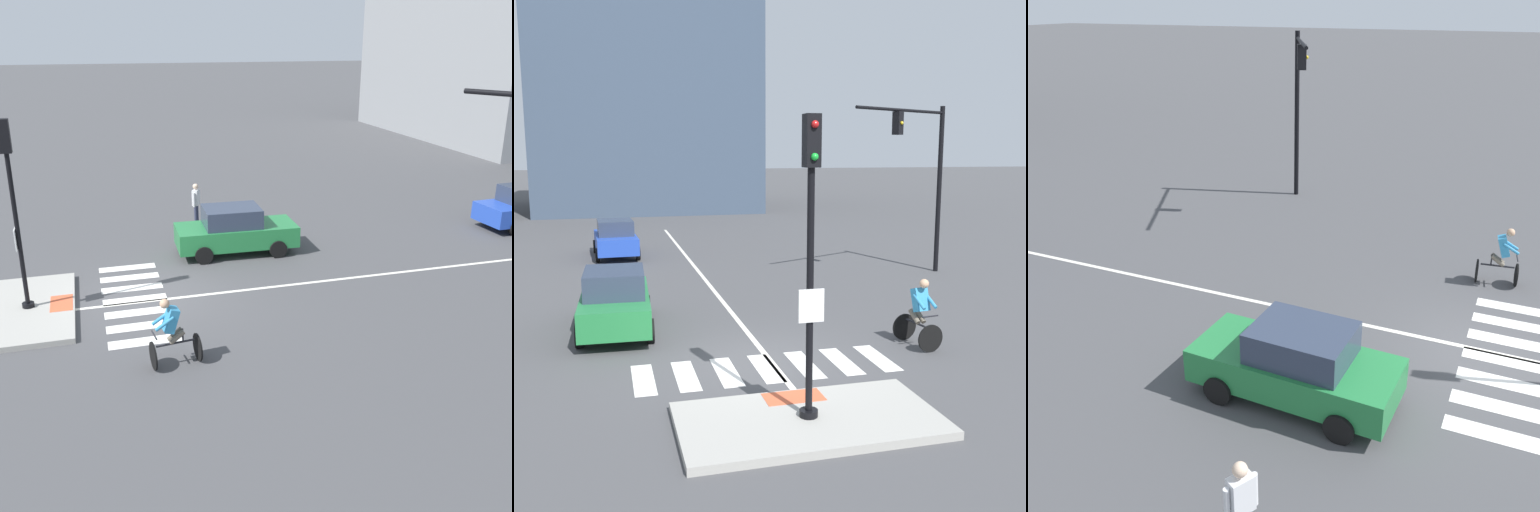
# 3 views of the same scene
# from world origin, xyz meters

# --- Properties ---
(ground_plane) EXTENTS (300.00, 300.00, 0.00)m
(ground_plane) POSITION_xyz_m (0.00, 0.00, 0.00)
(ground_plane) COLOR #474749
(crosswalk_stripe_a) EXTENTS (0.44, 1.80, 0.01)m
(crosswalk_stripe_a) POSITION_xyz_m (-2.60, -0.45, 0.00)
(crosswalk_stripe_a) COLOR silver
(crosswalk_stripe_a) RESTS_ON ground
(crosswalk_stripe_b) EXTENTS (0.44, 1.80, 0.01)m
(crosswalk_stripe_b) POSITION_xyz_m (-1.73, -0.45, 0.00)
(crosswalk_stripe_b) COLOR silver
(crosswalk_stripe_b) RESTS_ON ground
(crosswalk_stripe_c) EXTENTS (0.44, 1.80, 0.01)m
(crosswalk_stripe_c) POSITION_xyz_m (-0.87, -0.45, 0.00)
(crosswalk_stripe_c) COLOR silver
(crosswalk_stripe_c) RESTS_ON ground
(crosswalk_stripe_d) EXTENTS (0.44, 1.80, 0.01)m
(crosswalk_stripe_d) POSITION_xyz_m (0.00, -0.45, 0.00)
(crosswalk_stripe_d) COLOR silver
(crosswalk_stripe_d) RESTS_ON ground
(crosswalk_stripe_e) EXTENTS (0.44, 1.80, 0.01)m
(crosswalk_stripe_e) POSITION_xyz_m (0.87, -0.45, 0.00)
(crosswalk_stripe_e) COLOR silver
(crosswalk_stripe_e) RESTS_ON ground
(crosswalk_stripe_f) EXTENTS (0.44, 1.80, 0.01)m
(crosswalk_stripe_f) POSITION_xyz_m (1.73, -0.45, 0.00)
(crosswalk_stripe_f) COLOR silver
(crosswalk_stripe_f) RESTS_ON ground
(crosswalk_stripe_g) EXTENTS (0.44, 1.80, 0.01)m
(crosswalk_stripe_g) POSITION_xyz_m (2.60, -0.45, 0.00)
(crosswalk_stripe_g) COLOR silver
(crosswalk_stripe_g) RESTS_ON ground
(lane_centre_line) EXTENTS (0.14, 28.00, 0.01)m
(lane_centre_line) POSITION_xyz_m (0.22, 10.00, 0.00)
(lane_centre_line) COLOR silver
(lane_centre_line) RESTS_ON ground
(traffic_light_mast) EXTENTS (4.48, 2.24, 6.29)m
(traffic_light_mast) POSITION_xyz_m (8.32, 8.00, 4.14)
(traffic_light_mast) COLOR black
(traffic_light_mast) RESTS_ON ground
(car_green_westbound_near) EXTENTS (1.95, 4.16, 1.64)m
(car_green_westbound_near) POSITION_xyz_m (-3.05, 3.29, 0.81)
(car_green_westbound_near) COLOR #237A3D
(car_green_westbound_near) RESTS_ON ground
(cyclist) EXTENTS (0.79, 1.16, 1.68)m
(cyclist) POSITION_xyz_m (3.91, 0.06, 0.87)
(cyclist) COLOR black
(cyclist) RESTS_ON ground
(pedestrian_at_curb_left) EXTENTS (0.49, 0.37, 1.67)m
(pedestrian_at_curb_left) POSITION_xyz_m (-6.65, 2.62, 0.98)
(pedestrian_at_curb_left) COLOR #2D334C
(pedestrian_at_curb_left) RESTS_ON ground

